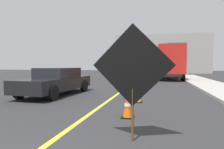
{
  "coord_description": "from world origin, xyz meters",
  "views": [
    {
      "loc": [
        2.05,
        -1.52,
        1.51
      ],
      "look_at": [
        0.63,
        4.88,
        1.22
      ],
      "focal_mm": 33.1,
      "sensor_mm": 36.0,
      "label": 1
    }
  ],
  "objects_px": {
    "traffic_cone_mid_lane": "(138,93)",
    "traffic_cone_curbside": "(144,83)",
    "arrow_board_trailer": "(141,78)",
    "pickup_car": "(56,81)",
    "traffic_cone_near_sign": "(128,107)",
    "roadwork_sign": "(133,67)",
    "box_truck": "(169,62)",
    "traffic_cone_far_lane": "(141,87)",
    "highway_guide_sign": "(181,52)"
  },
  "relations": [
    {
      "from": "traffic_cone_far_lane",
      "to": "pickup_car",
      "type": "bearing_deg",
      "value": -160.29
    },
    {
      "from": "traffic_cone_mid_lane",
      "to": "arrow_board_trailer",
      "type": "bearing_deg",
      "value": 93.82
    },
    {
      "from": "arrow_board_trailer",
      "to": "traffic_cone_mid_lane",
      "type": "bearing_deg",
      "value": -86.18
    },
    {
      "from": "traffic_cone_mid_lane",
      "to": "traffic_cone_far_lane",
      "type": "bearing_deg",
      "value": 91.72
    },
    {
      "from": "roadwork_sign",
      "to": "traffic_cone_curbside",
      "type": "relative_size",
      "value": 3.22
    },
    {
      "from": "traffic_cone_mid_lane",
      "to": "traffic_cone_far_lane",
      "type": "relative_size",
      "value": 1.08
    },
    {
      "from": "box_truck",
      "to": "traffic_cone_mid_lane",
      "type": "xyz_separation_m",
      "value": [
        -1.94,
        -14.6,
        -1.51
      ]
    },
    {
      "from": "pickup_car",
      "to": "traffic_cone_mid_lane",
      "type": "xyz_separation_m",
      "value": [
        4.31,
        -1.3,
        -0.33
      ]
    },
    {
      "from": "arrow_board_trailer",
      "to": "highway_guide_sign",
      "type": "distance_m",
      "value": 15.83
    },
    {
      "from": "arrow_board_trailer",
      "to": "highway_guide_sign",
      "type": "relative_size",
      "value": 0.54
    },
    {
      "from": "roadwork_sign",
      "to": "traffic_cone_near_sign",
      "type": "height_order",
      "value": "roadwork_sign"
    },
    {
      "from": "arrow_board_trailer",
      "to": "roadwork_sign",
      "type": "bearing_deg",
      "value": -86.12
    },
    {
      "from": "arrow_board_trailer",
      "to": "pickup_car",
      "type": "height_order",
      "value": "arrow_board_trailer"
    },
    {
      "from": "traffic_cone_near_sign",
      "to": "traffic_cone_mid_lane",
      "type": "relative_size",
      "value": 0.87
    },
    {
      "from": "box_truck",
      "to": "pickup_car",
      "type": "distance_m",
      "value": 14.75
    },
    {
      "from": "roadwork_sign",
      "to": "traffic_cone_curbside",
      "type": "distance_m",
      "value": 9.92
    },
    {
      "from": "traffic_cone_far_lane",
      "to": "traffic_cone_near_sign",
      "type": "bearing_deg",
      "value": -89.61
    },
    {
      "from": "arrow_board_trailer",
      "to": "box_truck",
      "type": "xyz_separation_m",
      "value": [
        2.5,
        6.27,
        1.39
      ]
    },
    {
      "from": "traffic_cone_near_sign",
      "to": "traffic_cone_mid_lane",
      "type": "xyz_separation_m",
      "value": [
        0.05,
        2.56,
        0.05
      ]
    },
    {
      "from": "traffic_cone_near_sign",
      "to": "traffic_cone_curbside",
      "type": "xyz_separation_m",
      "value": [
        -0.04,
        8.05,
        0.04
      ]
    },
    {
      "from": "traffic_cone_mid_lane",
      "to": "traffic_cone_near_sign",
      "type": "bearing_deg",
      "value": -91.07
    },
    {
      "from": "box_truck",
      "to": "pickup_car",
      "type": "bearing_deg",
      "value": -115.2
    },
    {
      "from": "highway_guide_sign",
      "to": "traffic_cone_far_lane",
      "type": "distance_m",
      "value": 21.01
    },
    {
      "from": "arrow_board_trailer",
      "to": "traffic_cone_far_lane",
      "type": "relative_size",
      "value": 3.92
    },
    {
      "from": "roadwork_sign",
      "to": "pickup_car",
      "type": "bearing_deg",
      "value": 129.23
    },
    {
      "from": "pickup_car",
      "to": "traffic_cone_mid_lane",
      "type": "bearing_deg",
      "value": -16.73
    },
    {
      "from": "box_truck",
      "to": "traffic_cone_near_sign",
      "type": "height_order",
      "value": "box_truck"
    },
    {
      "from": "box_truck",
      "to": "pickup_car",
      "type": "height_order",
      "value": "box_truck"
    },
    {
      "from": "traffic_cone_mid_lane",
      "to": "traffic_cone_far_lane",
      "type": "height_order",
      "value": "traffic_cone_mid_lane"
    },
    {
      "from": "traffic_cone_near_sign",
      "to": "traffic_cone_curbside",
      "type": "distance_m",
      "value": 8.05
    },
    {
      "from": "traffic_cone_near_sign",
      "to": "traffic_cone_far_lane",
      "type": "distance_m",
      "value": 5.37
    },
    {
      "from": "traffic_cone_mid_lane",
      "to": "traffic_cone_curbside",
      "type": "bearing_deg",
      "value": 90.93
    },
    {
      "from": "highway_guide_sign",
      "to": "traffic_cone_far_lane",
      "type": "relative_size",
      "value": 7.26
    },
    {
      "from": "roadwork_sign",
      "to": "traffic_cone_curbside",
      "type": "bearing_deg",
      "value": 92.28
    },
    {
      "from": "box_truck",
      "to": "traffic_cone_far_lane",
      "type": "relative_size",
      "value": 11.73
    },
    {
      "from": "box_truck",
      "to": "highway_guide_sign",
      "type": "xyz_separation_m",
      "value": [
        2.2,
        8.56,
        1.55
      ]
    },
    {
      "from": "traffic_cone_mid_lane",
      "to": "traffic_cone_curbside",
      "type": "xyz_separation_m",
      "value": [
        -0.09,
        5.49,
        -0.01
      ]
    },
    {
      "from": "pickup_car",
      "to": "traffic_cone_mid_lane",
      "type": "distance_m",
      "value": 4.52
    },
    {
      "from": "pickup_car",
      "to": "highway_guide_sign",
      "type": "relative_size",
      "value": 1.0
    },
    {
      "from": "traffic_cone_near_sign",
      "to": "traffic_cone_far_lane",
      "type": "xyz_separation_m",
      "value": [
        -0.04,
        5.37,
        0.02
      ]
    },
    {
      "from": "roadwork_sign",
      "to": "pickup_car",
      "type": "height_order",
      "value": "roadwork_sign"
    },
    {
      "from": "traffic_cone_far_lane",
      "to": "traffic_cone_curbside",
      "type": "xyz_separation_m",
      "value": [
        -0.0,
        2.68,
        0.02
      ]
    },
    {
      "from": "traffic_cone_near_sign",
      "to": "roadwork_sign",
      "type": "bearing_deg",
      "value": -78.93
    },
    {
      "from": "highway_guide_sign",
      "to": "traffic_cone_mid_lane",
      "type": "relative_size",
      "value": 6.75
    },
    {
      "from": "box_truck",
      "to": "highway_guide_sign",
      "type": "relative_size",
      "value": 1.61
    },
    {
      "from": "arrow_board_trailer",
      "to": "highway_guide_sign",
      "type": "height_order",
      "value": "highway_guide_sign"
    },
    {
      "from": "pickup_car",
      "to": "traffic_cone_curbside",
      "type": "bearing_deg",
      "value": 44.78
    },
    {
      "from": "pickup_car",
      "to": "traffic_cone_mid_lane",
      "type": "height_order",
      "value": "pickup_car"
    },
    {
      "from": "box_truck",
      "to": "pickup_car",
      "type": "relative_size",
      "value": 1.61
    },
    {
      "from": "arrow_board_trailer",
      "to": "traffic_cone_curbside",
      "type": "height_order",
      "value": "arrow_board_trailer"
    }
  ]
}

